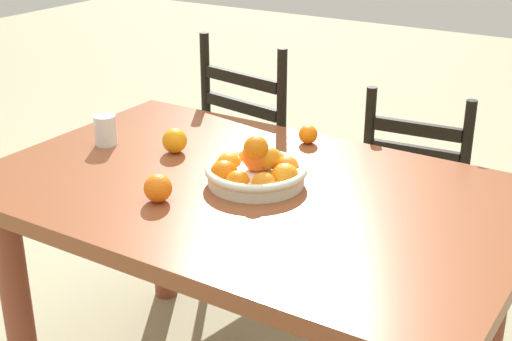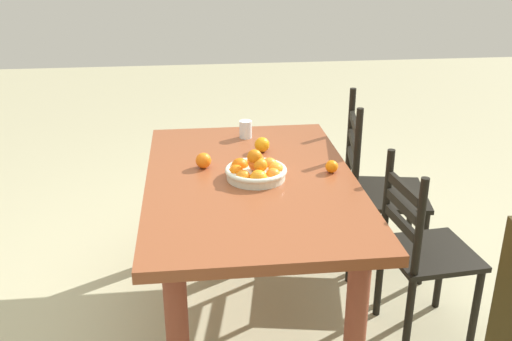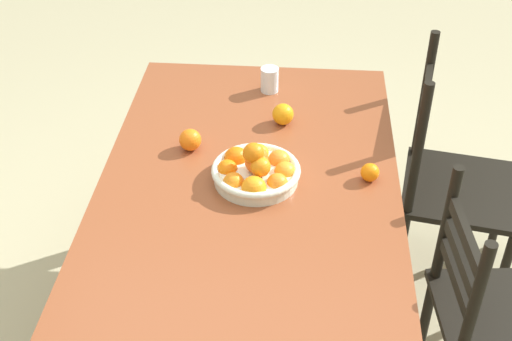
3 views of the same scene
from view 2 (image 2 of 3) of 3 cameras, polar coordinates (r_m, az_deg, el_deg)
ground_plane at (r=3.10m, az=-0.45°, el=-13.70°), size 12.00×12.00×0.00m
dining_table at (r=2.77m, az=-0.49°, el=-2.94°), size 1.53×0.98×0.76m
chair_near_window at (r=2.84m, az=15.94°, el=-7.79°), size 0.42×0.42×0.90m
chair_by_cabinet at (r=3.35m, az=11.70°, el=-1.91°), size 0.52×0.52×1.01m
fruit_bowl at (r=2.70m, az=0.01°, el=0.01°), size 0.29×0.29×0.15m
orange_loose_0 at (r=2.80m, az=7.42°, el=0.39°), size 0.06×0.06×0.06m
orange_loose_1 at (r=3.03m, az=0.59°, el=2.54°), size 0.08×0.08×0.08m
orange_loose_2 at (r=2.84m, az=-5.17°, el=0.98°), size 0.08×0.08×0.08m
drinking_glass at (r=3.24m, az=-1.02°, el=4.05°), size 0.07×0.07×0.10m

